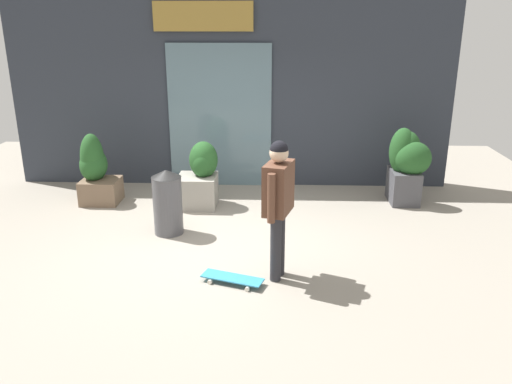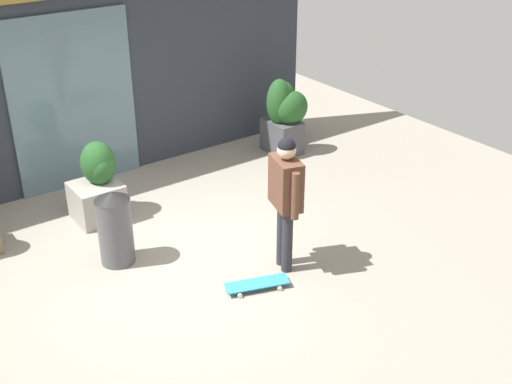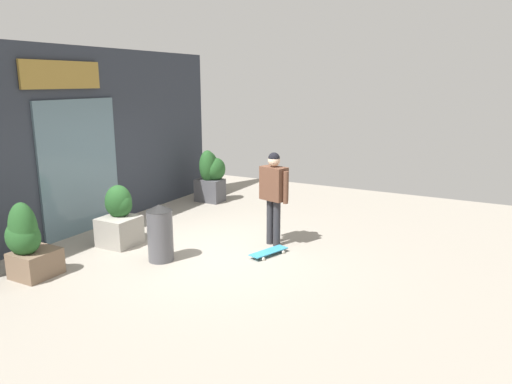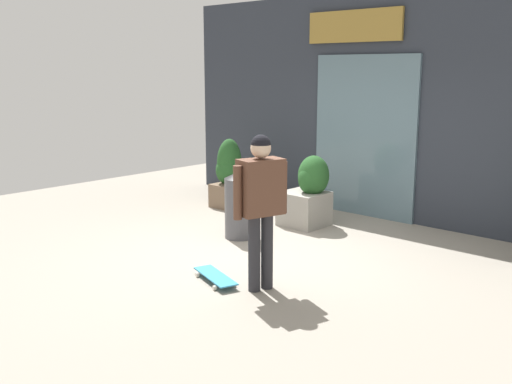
% 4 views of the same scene
% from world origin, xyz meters
% --- Properties ---
extents(ground_plane, '(12.00, 12.00, 0.00)m').
position_xyz_m(ground_plane, '(0.00, 0.00, 0.00)').
color(ground_plane, gray).
extents(building_facade, '(7.90, 0.31, 3.53)m').
position_xyz_m(building_facade, '(-0.01, 2.85, 1.75)').
color(building_facade, '#2D333D').
rests_on(building_facade, ground_plane).
extents(skateboarder, '(0.38, 0.63, 1.68)m').
position_xyz_m(skateboarder, '(0.86, -0.90, 1.03)').
color(skateboarder, '#28282D').
rests_on(skateboarder, ground_plane).
extents(skateboard, '(0.77, 0.44, 0.08)m').
position_xyz_m(skateboard, '(0.33, -1.07, 0.06)').
color(skateboard, teal).
rests_on(skateboard, ground_plane).
extents(planter_box_left, '(0.65, 0.66, 1.07)m').
position_xyz_m(planter_box_left, '(-0.40, 1.58, 0.53)').
color(planter_box_left, gray).
rests_on(planter_box_left, ground_plane).
extents(planter_box_mid, '(0.64, 0.64, 1.17)m').
position_xyz_m(planter_box_mid, '(-2.18, 1.69, 0.54)').
color(planter_box_mid, brown).
rests_on(planter_box_mid, ground_plane).
extents(trash_bin, '(0.42, 0.42, 0.95)m').
position_xyz_m(trash_bin, '(-0.71, 0.39, 0.48)').
color(trash_bin, '#4C4C51').
rests_on(trash_bin, ground_plane).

